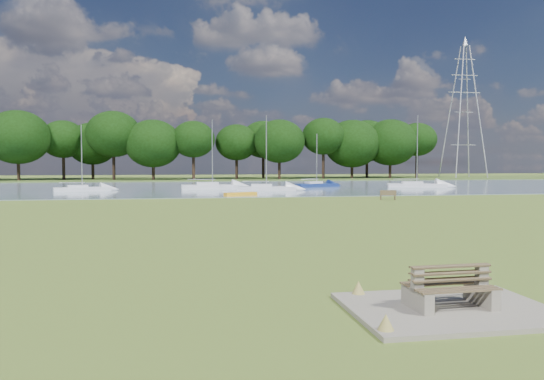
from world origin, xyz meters
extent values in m
plane|color=olive|center=(0.00, 0.00, 0.00)|extent=(220.00, 220.00, 0.00)
cube|color=gray|center=(0.00, 42.00, 0.00)|extent=(220.00, 40.00, 0.10)
cube|color=#4C6626|center=(0.00, 72.00, 0.00)|extent=(220.00, 20.00, 0.40)
cube|color=gray|center=(0.00, -14.00, 0.05)|extent=(4.20, 3.20, 0.10)
cube|color=gray|center=(-0.74, -14.02, 0.32)|extent=(0.25, 1.04, 0.43)
cube|color=gray|center=(-0.74, -14.02, 0.71)|extent=(0.22, 0.18, 0.54)
cube|color=gray|center=(0.74, -13.98, 0.32)|extent=(0.25, 1.04, 0.43)
cube|color=gray|center=(0.74, -13.98, 0.71)|extent=(0.22, 0.18, 0.54)
cube|color=brown|center=(0.01, -14.32, 0.54)|extent=(1.78, 0.45, 0.04)
cube|color=brown|center=(0.00, -14.08, 0.84)|extent=(1.77, 0.19, 0.43)
cube|color=brown|center=(-0.01, -13.68, 0.54)|extent=(1.78, 0.45, 0.04)
cube|color=brown|center=(0.00, -13.92, 0.84)|extent=(1.77, 0.19, 0.43)
cube|color=brown|center=(11.00, 17.36, 0.20)|extent=(0.16, 0.41, 0.41)
cube|color=brown|center=(12.12, 17.08, 0.20)|extent=(0.16, 0.41, 0.41)
cube|color=brown|center=(11.56, 17.22, 0.41)|extent=(1.39, 0.71, 0.04)
cube|color=brown|center=(11.52, 17.05, 0.62)|extent=(1.31, 0.36, 0.40)
cube|color=gold|center=(0.14, 24.16, 0.21)|extent=(3.19, 1.87, 0.31)
cylinder|color=#AAABAD|center=(46.53, 67.83, 12.74)|extent=(0.22, 0.22, 25.08)
cylinder|color=#AAABAD|center=(50.87, 67.83, 12.74)|extent=(0.22, 0.22, 25.08)
cylinder|color=#AAABAD|center=(46.53, 72.17, 12.74)|extent=(0.22, 0.22, 25.08)
cylinder|color=#AAABAD|center=(50.87, 72.17, 12.74)|extent=(0.22, 0.22, 25.08)
cube|color=#AAABAD|center=(48.70, 70.00, 16.50)|extent=(6.51, 0.14, 0.14)
cube|color=#AAABAD|center=(48.70, 70.00, 19.76)|extent=(5.39, 0.14, 0.14)
cube|color=#AAABAD|center=(48.70, 70.00, 22.77)|extent=(4.28, 0.14, 0.14)
cone|color=#AAABAD|center=(48.70, 70.00, 26.21)|extent=(1.12, 1.12, 1.86)
cylinder|color=black|center=(-30.00, 68.00, 2.07)|extent=(0.53, 0.53, 3.73)
ellipsoid|color=black|center=(-30.00, 68.00, 6.63)|extent=(9.52, 9.52, 8.10)
cylinder|color=black|center=(-23.00, 68.00, 2.22)|extent=(0.53, 0.53, 4.04)
ellipsoid|color=black|center=(-23.00, 68.00, 7.15)|extent=(7.41, 7.41, 6.30)
cylinder|color=black|center=(-16.00, 68.00, 2.37)|extent=(0.53, 0.53, 4.34)
ellipsoid|color=black|center=(-16.00, 68.00, 7.68)|extent=(8.47, 8.47, 7.20)
cylinder|color=black|center=(-9.00, 68.00, 1.91)|extent=(0.53, 0.53, 3.43)
ellipsoid|color=black|center=(-9.00, 68.00, 6.11)|extent=(9.52, 9.52, 8.10)
cylinder|color=black|center=(-2.00, 68.00, 2.07)|extent=(0.53, 0.53, 3.73)
ellipsoid|color=black|center=(-2.00, 68.00, 6.63)|extent=(7.41, 7.41, 6.30)
cylinder|color=black|center=(5.00, 68.00, 2.22)|extent=(0.53, 0.53, 4.04)
ellipsoid|color=black|center=(5.00, 68.00, 7.15)|extent=(8.47, 8.47, 7.20)
cylinder|color=black|center=(12.00, 68.00, 2.37)|extent=(0.53, 0.53, 4.34)
ellipsoid|color=black|center=(12.00, 68.00, 7.68)|extent=(9.52, 9.52, 8.10)
cylinder|color=black|center=(19.00, 68.00, 1.91)|extent=(0.53, 0.53, 3.43)
ellipsoid|color=black|center=(19.00, 68.00, 6.11)|extent=(7.41, 7.41, 6.30)
cylinder|color=black|center=(26.00, 68.00, 2.07)|extent=(0.53, 0.53, 3.73)
ellipsoid|color=black|center=(26.00, 68.00, 6.63)|extent=(8.47, 8.47, 7.20)
cylinder|color=black|center=(33.00, 68.00, 2.22)|extent=(0.53, 0.53, 4.04)
ellipsoid|color=black|center=(33.00, 68.00, 7.15)|extent=(9.52, 9.52, 8.10)
cylinder|color=black|center=(40.00, 68.00, 2.37)|extent=(0.53, 0.53, 4.34)
ellipsoid|color=black|center=(40.00, 68.00, 7.68)|extent=(7.41, 7.41, 6.30)
cube|color=navy|center=(11.38, 39.24, 0.37)|extent=(5.70, 3.17, 0.64)
cube|color=silver|center=(10.96, 39.11, 0.76)|extent=(2.20, 1.75, 0.41)
cylinder|color=#A5A8AD|center=(11.38, 39.24, 3.57)|extent=(0.11, 0.11, 6.12)
cube|color=silver|center=(3.94, 32.47, 0.37)|extent=(6.60, 2.79, 0.65)
cube|color=silver|center=(3.43, 32.55, 0.76)|extent=(2.43, 1.75, 0.41)
cylinder|color=#A5A8AD|center=(3.94, 32.47, 4.35)|extent=(0.11, 0.11, 7.68)
cube|color=silver|center=(23.46, 36.86, 0.37)|extent=(7.28, 3.95, 0.64)
cube|color=silver|center=(22.93, 37.02, 0.76)|extent=(2.80, 2.20, 0.41)
cylinder|color=#A5A8AD|center=(23.46, 36.86, 4.70)|extent=(0.11, 0.11, 8.38)
cube|color=silver|center=(-1.62, 36.61, 0.41)|extent=(7.03, 2.16, 0.72)
cube|color=silver|center=(-2.17, 36.59, 0.85)|extent=(2.49, 1.61, 0.46)
cylinder|color=#A5A8AD|center=(-1.62, 36.61, 4.23)|extent=(0.12, 0.12, 7.34)
cube|color=silver|center=(-15.52, 34.69, 0.35)|extent=(5.91, 3.11, 0.60)
cube|color=silver|center=(-15.95, 34.56, 0.71)|extent=(2.26, 1.76, 0.38)
cylinder|color=#A5A8AD|center=(-15.52, 34.69, 3.78)|extent=(0.10, 0.10, 6.62)
camera|label=1|loc=(-5.58, -24.09, 3.12)|focal=35.00mm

